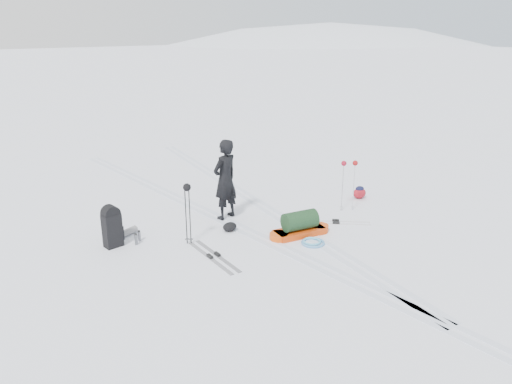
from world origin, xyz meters
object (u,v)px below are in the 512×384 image
(expedition_rucksack, at_px, (114,226))
(ski_poles_black, at_px, (187,195))
(pulk_sled, at_px, (300,226))
(skier, at_px, (225,180))

(expedition_rucksack, relative_size, ski_poles_black, 0.68)
(pulk_sled, bearing_deg, expedition_rucksack, 160.58)
(ski_poles_black, bearing_deg, pulk_sled, -40.42)
(expedition_rucksack, height_order, ski_poles_black, ski_poles_black)
(ski_poles_black, bearing_deg, expedition_rucksack, 131.84)
(pulk_sled, height_order, ski_poles_black, ski_poles_black)
(skier, bearing_deg, expedition_rucksack, -15.63)
(pulk_sled, distance_m, expedition_rucksack, 4.13)
(expedition_rucksack, xyz_separation_m, ski_poles_black, (1.35, -0.89, 0.70))
(skier, xyz_separation_m, ski_poles_black, (-1.49, -0.82, 0.14))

